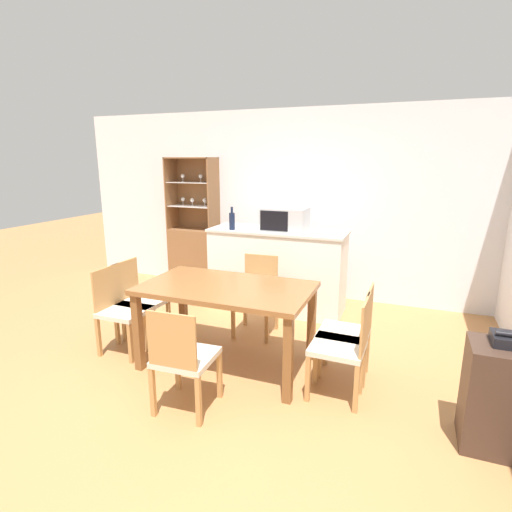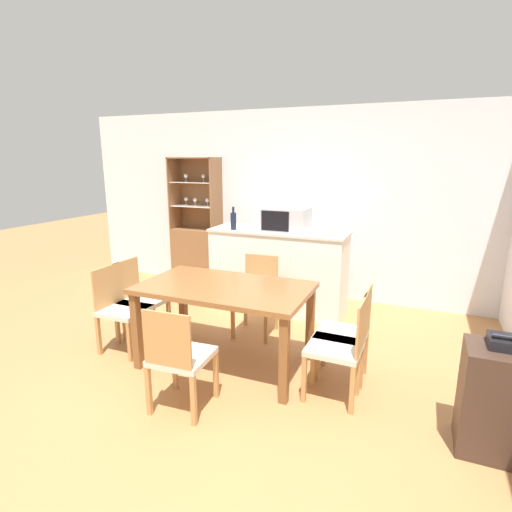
# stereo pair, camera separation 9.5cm
# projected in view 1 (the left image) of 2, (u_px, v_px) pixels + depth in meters

# --- Properties ---
(ground_plane) EXTENTS (18.00, 18.00, 0.00)m
(ground_plane) POSITION_uv_depth(u_px,v_px,m) (211.00, 383.00, 3.45)
(ground_plane) COLOR #B27A47
(wall_back) EXTENTS (6.80, 0.06, 2.55)m
(wall_back) POSITION_uv_depth(u_px,v_px,m) (297.00, 204.00, 5.53)
(wall_back) COLOR silver
(wall_back) RESTS_ON ground_plane
(kitchen_counter) EXTENTS (1.71, 0.62, 1.03)m
(kitchen_counter) POSITION_uv_depth(u_px,v_px,m) (277.00, 270.00, 5.07)
(kitchen_counter) COLOR white
(kitchen_counter) RESTS_ON ground_plane
(display_cabinet) EXTENTS (0.72, 0.37, 1.91)m
(display_cabinet) POSITION_uv_depth(u_px,v_px,m) (195.00, 248.00, 6.05)
(display_cabinet) COLOR brown
(display_cabinet) RESTS_ON ground_plane
(dining_table) EXTENTS (1.53, 0.89, 0.77)m
(dining_table) POSITION_uv_depth(u_px,v_px,m) (226.00, 296.00, 3.63)
(dining_table) COLOR brown
(dining_table) RESTS_ON ground_plane
(dining_chair_head_near) EXTENTS (0.44, 0.44, 0.85)m
(dining_chair_head_near) POSITION_uv_depth(u_px,v_px,m) (183.00, 358.00, 2.99)
(dining_chair_head_near) COLOR beige
(dining_chair_head_near) RESTS_ON ground_plane
(dining_chair_side_right_far) EXTENTS (0.43, 0.43, 0.85)m
(dining_chair_side_right_far) POSITION_uv_depth(u_px,v_px,m) (349.00, 333.00, 3.42)
(dining_chair_side_right_far) COLOR beige
(dining_chair_side_right_far) RESTS_ON ground_plane
(dining_chair_side_left_far) EXTENTS (0.43, 0.43, 0.85)m
(dining_chair_side_left_far) POSITION_uv_depth(u_px,v_px,m) (139.00, 301.00, 4.19)
(dining_chair_side_left_far) COLOR beige
(dining_chair_side_left_far) RESTS_ON ground_plane
(dining_chair_side_right_near) EXTENTS (0.43, 0.43, 0.85)m
(dining_chair_side_right_near) POSITION_uv_depth(u_px,v_px,m) (343.00, 346.00, 3.18)
(dining_chair_side_right_near) COLOR beige
(dining_chair_side_right_near) RESTS_ON ground_plane
(dining_chair_head_far) EXTENTS (0.44, 0.44, 0.85)m
(dining_chair_head_far) POSITION_uv_depth(u_px,v_px,m) (257.00, 295.00, 4.38)
(dining_chair_head_far) COLOR beige
(dining_chair_head_far) RESTS_ON ground_plane
(dining_chair_side_left_near) EXTENTS (0.42, 0.42, 0.85)m
(dining_chair_side_left_near) POSITION_uv_depth(u_px,v_px,m) (122.00, 310.00, 3.95)
(dining_chair_side_left_near) COLOR beige
(dining_chair_side_left_near) RESTS_ON ground_plane
(microwave) EXTENTS (0.54, 0.39, 0.28)m
(microwave) POSITION_uv_depth(u_px,v_px,m) (285.00, 219.00, 4.88)
(microwave) COLOR #B7BABF
(microwave) RESTS_ON kitchen_counter
(wine_bottle) EXTENTS (0.07, 0.07, 0.28)m
(wine_bottle) POSITION_uv_depth(u_px,v_px,m) (232.00, 221.00, 4.93)
(wine_bottle) COLOR #141E38
(wine_bottle) RESTS_ON kitchen_counter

